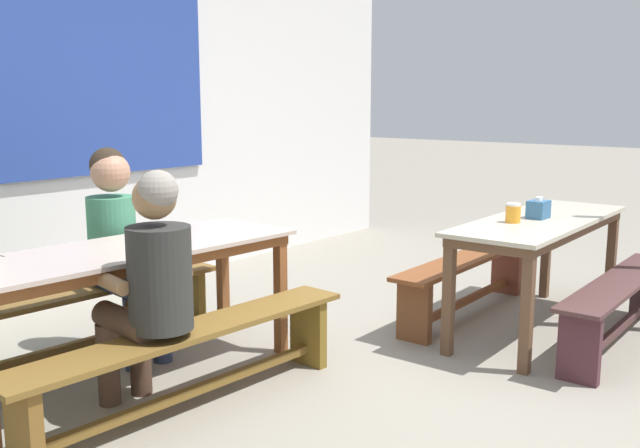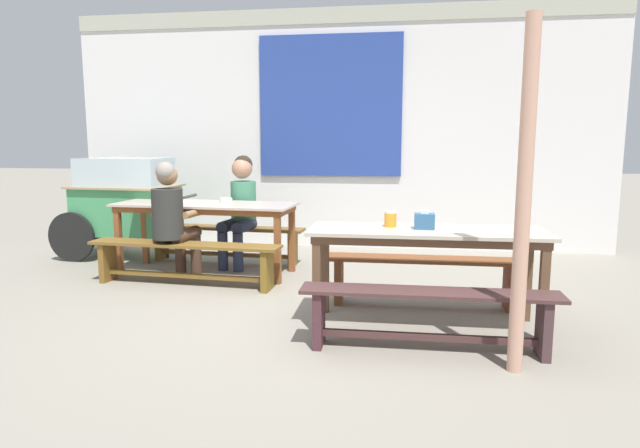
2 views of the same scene
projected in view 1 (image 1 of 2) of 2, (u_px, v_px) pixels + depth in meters
The scene contains 13 objects.
ground_plane at pixel (423, 368), 4.04m from camera, with size 40.00×40.00×0.00m, color gray.
backdrop_wall at pixel (109, 89), 5.52m from camera, with size 6.98×0.23×3.05m.
dining_table_far at pixel (127, 261), 3.72m from camera, with size 1.93×0.76×0.75m.
dining_table_near at pixel (541, 230), 4.62m from camera, with size 1.77×0.63×0.75m.
bench_far_back at pixel (80, 312), 4.13m from camera, with size 1.87×0.37×0.42m.
bench_far_front at pixel (191, 354), 3.44m from camera, with size 1.93×0.39×0.42m.
bench_near_back at pixel (466, 275), 4.99m from camera, with size 1.67×0.30×0.42m.
bench_near_front at pixel (619, 302), 4.37m from camera, with size 1.73×0.29×0.42m.
person_left_back_turned at pixel (151, 281), 3.32m from camera, with size 0.44×0.58×1.20m.
person_center_facing at pixel (119, 238), 4.17m from camera, with size 0.43×0.58×1.24m.
tissue_box at pixel (538, 209), 4.59m from camera, with size 0.15×0.11×0.14m.
condiment_jar at pixel (513, 213), 4.43m from camera, with size 0.09×0.09×0.12m.
soup_bowl at pixel (149, 235), 3.90m from camera, with size 0.14×0.14×0.05m, color silver.
Camera 1 is at (-3.36, -1.94, 1.52)m, focal length 39.76 mm.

